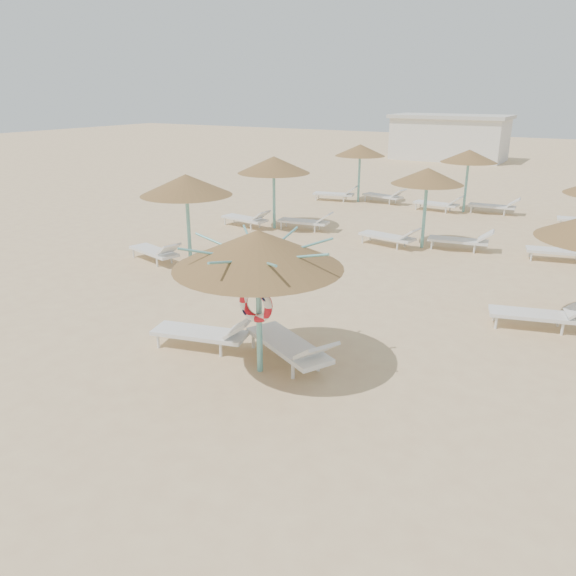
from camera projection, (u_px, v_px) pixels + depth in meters
The scene contains 6 objects.
ground at pixel (256, 359), 11.02m from camera, with size 120.00×120.00×0.00m, color #DCBD86.
main_palapa at pixel (258, 250), 9.78m from camera, with size 3.03×3.03×2.72m.
lounger_main_a at pixel (206, 332), 11.36m from camera, with size 2.17×1.11×0.76m.
lounger_main_b at pixel (292, 346), 10.67m from camera, with size 2.34×1.66×0.83m.
palapa_field at pixel (473, 181), 17.62m from camera, with size 18.84×14.40×2.72m.
service_hut at pixel (449, 137), 41.74m from camera, with size 8.40×4.40×3.25m.
Camera 1 is at (5.58, -8.22, 5.00)m, focal length 35.00 mm.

